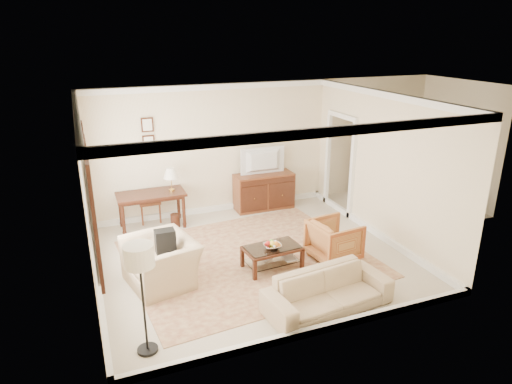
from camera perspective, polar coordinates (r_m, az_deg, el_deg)
room_shell at (r=7.72m, az=-0.57°, el=8.41°), size 5.51×5.01×2.91m
annex_bedroom at (r=11.51m, az=18.66°, el=0.11°), size 3.00×2.70×2.90m
window_front at (r=6.82m, az=-20.04°, el=-2.40°), size 0.12×1.56×1.80m
window_rear at (r=8.33m, az=-20.51°, el=1.45°), size 0.12×1.56×1.80m
doorway at (r=10.54m, az=10.39°, el=3.30°), size 0.10×1.12×2.25m
rug at (r=8.48m, az=-0.94°, el=-8.28°), size 4.48×3.94×0.01m
writing_desk at (r=9.78m, az=-12.98°, el=-0.75°), size 1.40×0.70×0.77m
desk_chair at (r=10.15m, az=-13.26°, el=-0.80°), size 0.49×0.49×1.05m
desk_lamp at (r=9.74m, az=-10.56°, el=1.57°), size 0.32×0.32×0.50m
framed_prints at (r=9.85m, az=-13.36°, el=7.15°), size 0.25×0.04×0.68m
sideboard at (r=10.65m, az=0.98°, el=0.10°), size 1.37×0.53×0.84m
tv at (r=10.36m, az=1.05°, el=4.90°), size 1.01×0.58×0.13m
coffee_table at (r=8.04m, az=2.04°, el=-7.46°), size 1.02×0.65×0.42m
fruit_bowl at (r=7.91m, az=2.06°, el=-6.68°), size 0.42×0.42×0.10m
book_a at (r=8.11m, az=0.47°, el=-8.38°), size 0.27×0.15×0.38m
book_b at (r=8.15m, az=3.45°, el=-8.30°), size 0.28×0.03×0.38m
striped_armchair at (r=8.42m, az=9.76°, el=-5.71°), size 0.83×0.88×0.82m
club_armchair at (r=7.66m, az=-11.81°, el=-7.67°), size 1.00×1.31×1.02m
backpack at (r=7.55m, az=-11.29°, el=-5.94°), size 0.22×0.32×0.40m
sofa at (r=7.00m, az=9.01°, el=-11.50°), size 2.00×0.79×0.76m
floor_lamp at (r=5.79m, az=-14.35°, el=-8.71°), size 0.38×0.38×1.53m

